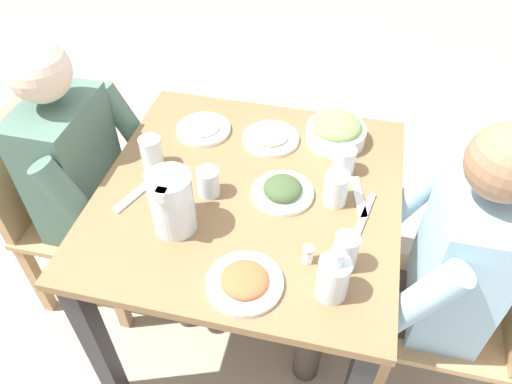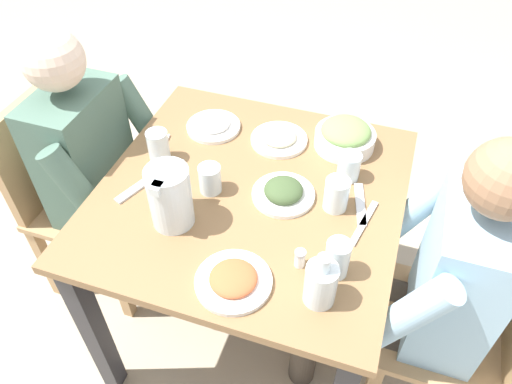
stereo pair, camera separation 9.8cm
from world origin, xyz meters
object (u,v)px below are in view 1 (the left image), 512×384
Objects in this scene: water_glass_near_right at (151,152)px; salt_shaker at (308,254)px; oil_carafe at (333,279)px; chair_near at (479,308)px; plate_rice_curry at (245,281)px; water_pitcher at (172,202)px; water_glass_by_pitcher at (344,161)px; plate_yoghurt at (203,128)px; water_glass_center at (336,189)px; diner_near at (422,268)px; water_glass_far_left at (345,252)px; dining_table at (249,219)px; salad_bowl at (336,131)px; plate_dolmas at (283,190)px; diner_far at (100,183)px; plate_beans at (271,137)px; water_glass_near_left at (208,182)px; chair_far at (59,203)px.

water_glass_near_right is 1.95× the size of salt_shaker.
salt_shaker is at bearing 40.52° from oil_carafe.
chair_near is 4.29× the size of plate_rice_curry.
water_pitcher is 2.13× the size of water_glass_by_pitcher.
water_glass_by_pitcher is at bearing -101.18° from plate_yoghurt.
diner_near is at bearing -106.81° from water_glass_center.
plate_yoghurt is (0.32, 0.97, 0.29)m from chair_near.
water_glass_center is at bearing -28.23° from plate_rice_curry.
oil_carafe is 3.05× the size of salt_shaker.
water_glass_near_right is at bearing 67.74° from water_glass_far_left.
water_glass_near_right reaches higher than dining_table.
plate_rice_curry is at bearing 127.55° from salt_shaker.
water_pitcher reaches higher than plate_yoghurt.
chair_near is 4.29× the size of salad_bowl.
diner_far is at bearing 86.83° from plate_dolmas.
plate_beans is at bearing 19.64° from plate_dolmas.
plate_beans is at bearing -3.09° from dining_table.
water_glass_near_left is at bearing 101.25° from plate_dolmas.
diner_near reaches higher than water_glass_far_left.
plate_dolmas is at bearing -160.36° from plate_beans.
water_glass_far_left is 0.46m from water_glass_near_left.
water_glass_center is (0.35, -0.19, 0.04)m from plate_rice_curry.
oil_carafe reaches higher than chair_far.
oil_carafe is (0.03, -0.22, 0.04)m from plate_rice_curry.
oil_carafe reaches higher than plate_rice_curry.
water_glass_by_pitcher is at bearing -63.78° from water_glass_near_left.
water_pitcher is 0.62m from salad_bowl.
diner_far reaches higher than water_glass_near_left.
salad_bowl is (0.30, -0.22, 0.17)m from dining_table.
salt_shaker reaches higher than plate_dolmas.
water_glass_center is (-0.03, -0.80, 0.18)m from diner_far.
water_glass_far_left is at bearing -173.74° from water_glass_by_pitcher.
plate_rice_curry is 0.52m from water_glass_by_pitcher.
water_glass_center reaches higher than chair_far.
chair_far reaches higher than salt_shaker.
diner_near is 0.75m from water_pitcher.
water_glass_far_left is at bearing -171.01° from salad_bowl.
salad_bowl is 1.07× the size of plate_yoghurt.
water_glass_near_right is (0.12, 0.86, 0.18)m from diner_near.
oil_carafe reaches higher than water_glass_center.
plate_beans is 0.62m from oil_carafe.
water_glass_near_right is at bearing 68.96° from water_glass_near_left.
salad_bowl is (0.48, -0.39, -0.05)m from water_pitcher.
chair_near is 1.00× the size of chair_far.
oil_carafe is at bearing -108.73° from chair_far.
oil_carafe is (-0.09, 0.02, 0.00)m from water_glass_far_left.
water_glass_center is at bearing -87.23° from plate_dolmas.
water_glass_center reaches higher than salt_shaker.
chair_far is at bearing 68.53° from water_pitcher.
plate_yoghurt is 2.08× the size of water_glass_near_left.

